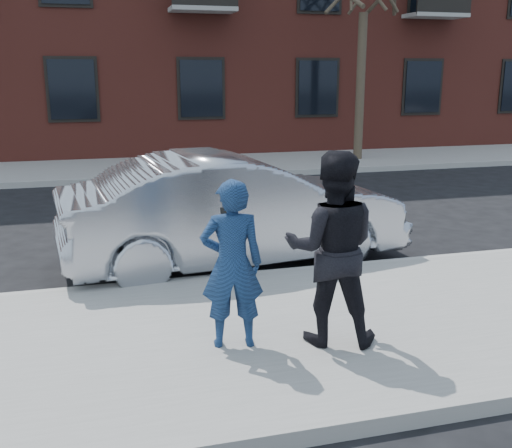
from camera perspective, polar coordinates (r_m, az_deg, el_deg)
name	(u,v)px	position (r m, az deg, el deg)	size (l,w,h in m)	color
ground	(398,318)	(7.02, 13.34, -8.72)	(100.00, 100.00, 0.00)	black
near_sidewalk	(409,321)	(6.79, 14.37, -8.90)	(50.00, 3.50, 0.15)	gray
near_curb	(343,269)	(8.30, 8.32, -4.30)	(50.00, 0.10, 0.15)	#999691
far_sidewalk	(210,166)	(17.39, -4.41, 5.57)	(50.00, 3.50, 0.15)	gray
far_curb	(223,176)	(15.65, -3.17, 4.62)	(50.00, 0.10, 0.15)	#999691
silver_sedan	(235,210)	(8.49, -2.05, 1.36)	(1.70, 4.86, 1.60)	#999BA3
man_hoodie	(232,264)	(5.59, -2.31, -3.86)	(0.64, 0.52, 1.62)	navy
man_peacoat	(332,249)	(5.69, 7.22, -2.34)	(1.09, 0.97, 1.86)	black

